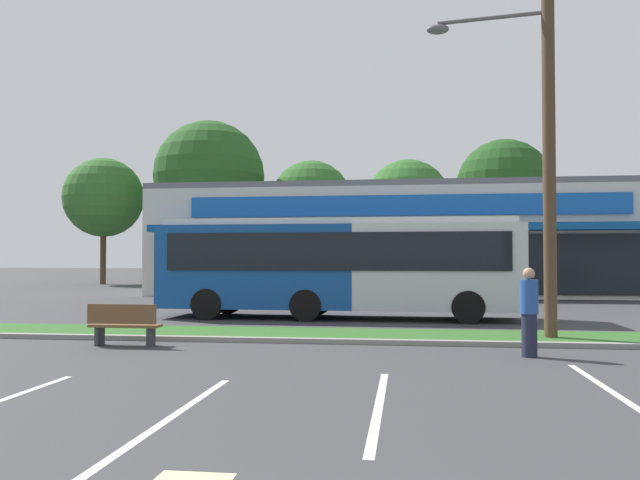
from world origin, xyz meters
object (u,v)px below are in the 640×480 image
object	(u,v)px
city_bus	(338,265)
car_0	(442,287)
pedestrian_near_bench	(529,312)
utility_pole	(543,98)
bus_stop_bench	(124,324)

from	to	relation	value
city_bus	car_0	distance (m)	7.47
car_0	pedestrian_near_bench	size ratio (longest dim) A/B	2.61
utility_pole	city_bus	xyz separation A→B (m)	(-5.45, 5.35, -4.04)
bus_stop_bench	pedestrian_near_bench	size ratio (longest dim) A/B	0.90
utility_pole	pedestrian_near_bench	distance (m)	5.54
utility_pole	bus_stop_bench	bearing A→B (deg)	-168.31
city_bus	pedestrian_near_bench	size ratio (longest dim) A/B	6.61
city_bus	car_0	size ratio (longest dim) A/B	2.53
city_bus	pedestrian_near_bench	world-z (taller)	city_bus
pedestrian_near_bench	city_bus	bearing A→B (deg)	120.06
city_bus	pedestrian_near_bench	distance (m)	9.13
pedestrian_near_bench	bus_stop_bench	bearing A→B (deg)	176.12
city_bus	utility_pole	bearing A→B (deg)	-43.21
utility_pole	city_bus	distance (m)	8.64
bus_stop_bench	car_0	distance (m)	15.80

